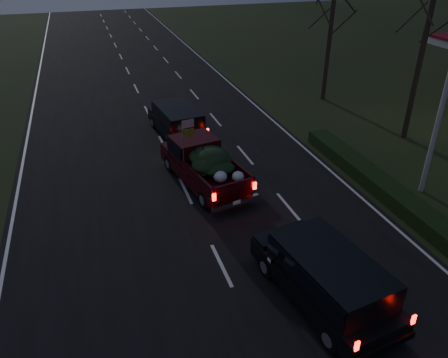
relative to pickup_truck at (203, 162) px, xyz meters
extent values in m
plane|color=black|center=(-0.94, -5.50, -1.01)|extent=(120.00, 120.00, 0.00)
cube|color=black|center=(-0.94, -5.50, -1.00)|extent=(14.00, 120.00, 0.02)
cube|color=black|center=(6.86, -2.50, -0.71)|extent=(1.00, 10.00, 0.60)
cylinder|color=silver|center=(8.56, -3.50, 3.49)|extent=(0.20, 0.20, 9.00)
cylinder|color=black|center=(11.56, 1.50, 3.24)|extent=(0.28, 0.28, 8.50)
cylinder|color=black|center=(10.56, 8.50, 2.49)|extent=(0.28, 0.28, 7.00)
cube|color=#3B080D|center=(-0.01, 0.02, -0.42)|extent=(2.87, 5.23, 0.54)
cube|color=#3B080D|center=(-0.17, 0.90, 0.33)|extent=(2.10, 1.90, 0.89)
cube|color=black|center=(-0.17, 0.90, 0.43)|extent=(2.17, 1.82, 0.54)
cube|color=#3B080D|center=(0.23, -1.24, -0.12)|extent=(2.32, 3.07, 0.06)
ellipsoid|color=black|center=(0.19, -0.75, 0.33)|extent=(1.89, 2.05, 0.59)
cylinder|color=gray|center=(-0.88, -0.15, 1.02)|extent=(0.03, 0.03, 1.98)
cube|color=red|center=(-0.62, -0.10, 1.84)|extent=(0.51, 0.12, 0.34)
cube|color=gold|center=(-0.62, -0.10, 1.45)|extent=(0.51, 0.12, 0.34)
cube|color=black|center=(0.04, 5.50, -0.43)|extent=(2.43, 4.73, 0.57)
cube|color=black|center=(0.06, 5.27, 0.22)|extent=(2.16, 3.50, 0.76)
cube|color=black|center=(0.06, 5.27, 0.29)|extent=(2.25, 3.41, 0.45)
cube|color=black|center=(1.39, -7.82, -0.38)|extent=(2.72, 5.11, 0.61)
cube|color=black|center=(1.43, -8.08, 0.31)|extent=(2.40, 3.79, 0.81)
cube|color=black|center=(1.43, -8.08, 0.39)|extent=(2.49, 3.70, 0.49)
cube|color=black|center=(0.08, -7.05, 0.18)|extent=(0.13, 0.24, 0.16)
camera|label=1|loc=(-4.26, -16.09, 8.36)|focal=35.00mm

